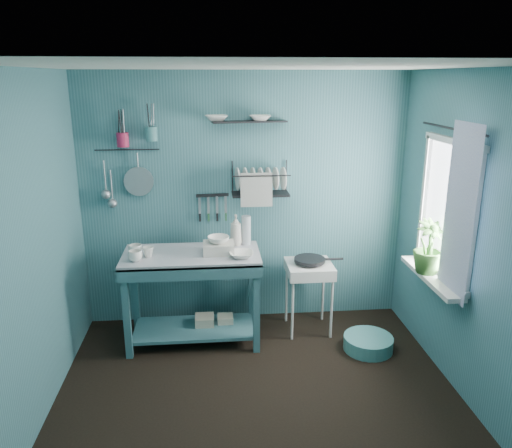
{
  "coord_description": "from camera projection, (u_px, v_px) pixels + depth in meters",
  "views": [
    {
      "loc": [
        -0.33,
        -3.31,
        2.43
      ],
      "look_at": [
        0.05,
        0.85,
        1.2
      ],
      "focal_mm": 35.0,
      "sensor_mm": 36.0,
      "label": 1
    }
  ],
  "objects": [
    {
      "name": "potted_plant",
      "position": [
        429.0,
        247.0,
        4.2
      ],
      "size": [
        0.33,
        0.33,
        0.46
      ],
      "primitive_type": "imported",
      "rotation": [
        0.0,
        0.0,
        0.31
      ],
      "color": "#3A6C2B",
      "rests_on": "windowsill"
    },
    {
      "name": "wall_front",
      "position": [
        295.0,
        370.0,
        2.09
      ],
      "size": [
        3.2,
        0.0,
        3.2
      ],
      "primitive_type": "plane",
      "rotation": [
        -1.57,
        0.0,
        0.0
      ],
      "color": "#36676F",
      "rests_on": "ground"
    },
    {
      "name": "storage_tin_large",
      "position": [
        205.0,
        326.0,
        4.84
      ],
      "size": [
        0.18,
        0.18,
        0.22
      ],
      "primitive_type": "cube",
      "color": "tan",
      "rests_on": "floor"
    },
    {
      "name": "dish_rack",
      "position": [
        260.0,
        179.0,
        4.78
      ],
      "size": [
        0.57,
        0.28,
        0.32
      ],
      "primitive_type": "cube",
      "rotation": [
        0.0,
        0.0,
        0.08
      ],
      "color": "black",
      "rests_on": "wall_back"
    },
    {
      "name": "hook_rail",
      "position": [
        127.0,
        150.0,
        4.68
      ],
      "size": [
        0.6,
        0.01,
        0.01
      ],
      "primitive_type": "cylinder",
      "rotation": [
        0.0,
        1.57,
        0.0
      ],
      "color": "black",
      "rests_on": "wall_back"
    },
    {
      "name": "utensil_cup_magenta",
      "position": [
        123.0,
        140.0,
        4.61
      ],
      "size": [
        0.11,
        0.11,
        0.13
      ],
      "primitive_type": "cylinder",
      "color": "#AE2047",
      "rests_on": "wall_back"
    },
    {
      "name": "utensil_cup_teal",
      "position": [
        151.0,
        134.0,
        4.61
      ],
      "size": [
        0.11,
        0.11,
        0.13
      ],
      "primitive_type": "cylinder",
      "color": "teal",
      "rests_on": "wall_back"
    },
    {
      "name": "curtain",
      "position": [
        459.0,
        213.0,
        3.75
      ],
      "size": [
        0.0,
        1.35,
        1.35
      ],
      "primitive_type": "plane",
      "rotation": [
        1.57,
        0.0,
        1.57
      ],
      "color": "silver",
      "rests_on": "wall_right"
    },
    {
      "name": "ladle_outer",
      "position": [
        105.0,
        176.0,
        4.72
      ],
      "size": [
        0.01,
        0.01,
        0.3
      ],
      "primitive_type": "cylinder",
      "color": "#A9ACB1",
      "rests_on": "wall_back"
    },
    {
      "name": "frying_pan",
      "position": [
        310.0,
        260.0,
        4.81
      ],
      "size": [
        0.3,
        0.3,
        0.03
      ],
      "primitive_type": "cylinder",
      "color": "black",
      "rests_on": "hotplate_stand"
    },
    {
      "name": "ceiling",
      "position": [
        260.0,
        66.0,
        3.17
      ],
      "size": [
        3.2,
        3.2,
        0.0
      ],
      "primitive_type": "plane",
      "rotation": [
        3.14,
        0.0,
        0.0
      ],
      "color": "silver",
      "rests_on": "ground"
    },
    {
      "name": "shelf_bowl_left",
      "position": [
        216.0,
        120.0,
        4.61
      ],
      "size": [
        0.23,
        0.23,
        0.05
      ],
      "primitive_type": "imported",
      "rotation": [
        0.0,
        0.0,
        0.07
      ],
      "color": "white",
      "rests_on": "upper_shelf"
    },
    {
      "name": "floor_basin",
      "position": [
        368.0,
        343.0,
        4.62
      ],
      "size": [
        0.45,
        0.45,
        0.13
      ],
      "primitive_type": "cylinder",
      "color": "teal",
      "rests_on": "floor"
    },
    {
      "name": "floor",
      "position": [
        260.0,
        403.0,
        3.88
      ],
      "size": [
        3.2,
        3.2,
        0.0
      ],
      "primitive_type": "plane",
      "color": "black",
      "rests_on": "ground"
    },
    {
      "name": "wall_back",
      "position": [
        245.0,
        201.0,
        4.96
      ],
      "size": [
        3.2,
        0.0,
        3.2
      ],
      "primitive_type": "plane",
      "rotation": [
        1.57,
        0.0,
        0.0
      ],
      "color": "#36676F",
      "rests_on": "ground"
    },
    {
      "name": "water_bottle",
      "position": [
        246.0,
        230.0,
        4.78
      ],
      "size": [
        0.09,
        0.09,
        0.28
      ],
      "primitive_type": "cylinder",
      "color": "#B2BDC6",
      "rests_on": "work_counter"
    },
    {
      "name": "window_glass",
      "position": [
        448.0,
        209.0,
        4.05
      ],
      "size": [
        0.0,
        1.1,
        1.1
      ],
      "primitive_type": "plane",
      "rotation": [
        1.57,
        0.0,
        1.57
      ],
      "color": "white",
      "rests_on": "wall_right"
    },
    {
      "name": "wash_tub",
      "position": [
        219.0,
        248.0,
        4.55
      ],
      "size": [
        0.28,
        0.22,
        0.1
      ],
      "primitive_type": "cube",
      "color": "beige",
      "rests_on": "work_counter"
    },
    {
      "name": "ladle_inner",
      "position": [
        111.0,
        186.0,
        4.76
      ],
      "size": [
        0.01,
        0.01,
        0.3
      ],
      "primitive_type": "cylinder",
      "color": "#A9ACB1",
      "rests_on": "wall_back"
    },
    {
      "name": "counter_bowl",
      "position": [
        241.0,
        255.0,
        4.45
      ],
      "size": [
        0.22,
        0.22,
        0.05
      ],
      "primitive_type": "imported",
      "color": "white",
      "rests_on": "work_counter"
    },
    {
      "name": "soap_bottle",
      "position": [
        236.0,
        230.0,
        4.75
      ],
      "size": [
        0.12,
        0.12,
        0.3
      ],
      "primitive_type": "imported",
      "color": "beige",
      "rests_on": "work_counter"
    },
    {
      "name": "wall_left",
      "position": [
        26.0,
        258.0,
        3.39
      ],
      "size": [
        0.0,
        3.0,
        3.0
      ],
      "primitive_type": "plane",
      "rotation": [
        1.57,
        0.0,
        1.57
      ],
      "color": "#36676F",
      "rests_on": "ground"
    },
    {
      "name": "colander",
      "position": [
        139.0,
        181.0,
        4.76
      ],
      "size": [
        0.28,
        0.03,
        0.28
      ],
      "primitive_type": "cylinder",
      "rotation": [
        1.54,
        0.0,
        0.0
      ],
      "color": "#A9ACB1",
      "rests_on": "wall_back"
    },
    {
      "name": "knife_strip",
      "position": [
        212.0,
        195.0,
        4.88
      ],
      "size": [
        0.32,
        0.05,
        0.03
      ],
      "primitive_type": "cube",
      "rotation": [
        0.0,
        0.0,
        0.08
      ],
      "color": "black",
      "rests_on": "wall_back"
    },
    {
      "name": "mug_mid",
      "position": [
        148.0,
        252.0,
        4.46
      ],
      "size": [
        0.14,
        0.14,
        0.09
      ],
      "primitive_type": "imported",
      "rotation": [
        0.0,
        0.0,
        0.52
      ],
      "color": "white",
      "rests_on": "work_counter"
    },
    {
      "name": "wall_right",
      "position": [
        476.0,
        245.0,
        3.67
      ],
      "size": [
        0.0,
        3.0,
        3.0
      ],
      "primitive_type": "plane",
      "rotation": [
        1.57,
        0.0,
        -1.57
      ],
      "color": "#36676F",
      "rests_on": "ground"
    },
    {
      "name": "storage_tin_small",
      "position": [
        225.0,
        325.0,
        4.89
      ],
      "size": [
        0.15,
        0.15,
        0.2
      ],
      "primitive_type": "cube",
      "color": "tan",
      "rests_on": "floor"
    },
    {
      "name": "work_counter",
      "position": [
        193.0,
        298.0,
        4.69
      ],
      "size": [
        1.3,
        0.73,
        0.89
      ],
      "primitive_type": "cube",
      "rotation": [
        0.0,
        0.0,
        0.09
      ],
      "color": "#33636C",
      "rests_on": "floor"
    },
    {
      "name": "upper_shelf",
      "position": [
        249.0,
        122.0,
        4.64
      ],
      "size": [
        0.72,
        0.27,
        0.01
      ],
      "primitive_type": "cube",
      "rotation": [
        0.0,
        0.0,
        0.13
      ],
      "color": "black",
      "rests_on": "wall_back"
    },
    {
      "name": "hotplate_stand",
      "position": [
        308.0,
        297.0,
        4.92
      ],
      "size": [
        0.47,
        0.47,
        0.7
      ],
      "primitive_type": "cube",
      "rotation": [
        0.0,
        0.0,
        -0.08
      ],
      "color": "silver",
      "rests_on": "floor"
    },
    {
      "name": "windowsill",
      "position": [
        431.0,
        277.0,
        4.21
      ],
      "size": [
        0.16,
        0.95,
        0.04
      ],
      "primitive_type": "cube",
      "color": "silver",
      "rests_on": "wall_right"
    },
    {
      "name": "tub_bowl",
      "position": [
        218.0,
        240.0,
        4.53
      ],
      "size": [
        0.2,
        0.19,
        0.06
      ],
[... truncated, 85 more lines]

